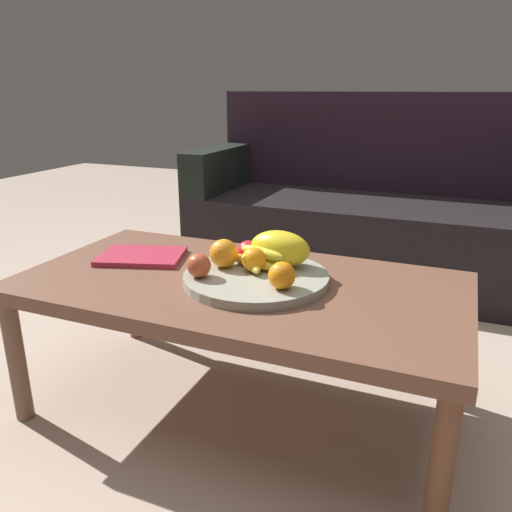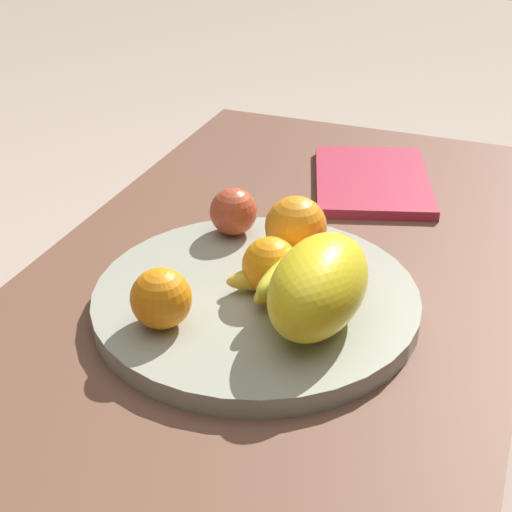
# 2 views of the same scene
# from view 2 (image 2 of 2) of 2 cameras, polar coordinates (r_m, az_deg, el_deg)

# --- Properties ---
(coffee_table) EXTENTS (1.21, 0.63, 0.42)m
(coffee_table) POSITION_cam_2_polar(r_m,az_deg,el_deg) (1.00, 0.71, -4.45)
(coffee_table) COLOR brown
(coffee_table) RESTS_ON ground_plane
(fruit_bowl) EXTENTS (0.39, 0.39, 0.03)m
(fruit_bowl) POSITION_cam_2_polar(r_m,az_deg,el_deg) (0.93, 0.00, -3.32)
(fruit_bowl) COLOR #9C9F8E
(fruit_bowl) RESTS_ON coffee_table
(melon_large_front) EXTENTS (0.18, 0.11, 0.10)m
(melon_large_front) POSITION_cam_2_polar(r_m,az_deg,el_deg) (0.85, 4.67, -2.20)
(melon_large_front) COLOR yellow
(melon_large_front) RESTS_ON fruit_bowl
(orange_front) EXTENTS (0.08, 0.08, 0.08)m
(orange_front) POSITION_cam_2_polar(r_m,az_deg,el_deg) (0.99, 2.96, 2.16)
(orange_front) COLOR orange
(orange_front) RESTS_ON fruit_bowl
(orange_left) EXTENTS (0.07, 0.07, 0.07)m
(orange_left) POSITION_cam_2_polar(r_m,az_deg,el_deg) (0.92, 1.06, -0.67)
(orange_left) COLOR orange
(orange_left) RESTS_ON fruit_bowl
(orange_right) EXTENTS (0.07, 0.07, 0.07)m
(orange_right) POSITION_cam_2_polar(r_m,az_deg,el_deg) (0.86, -7.04, -3.14)
(orange_right) COLOR orange
(orange_right) RESTS_ON fruit_bowl
(apple_front) EXTENTS (0.06, 0.06, 0.06)m
(apple_front) POSITION_cam_2_polar(r_m,az_deg,el_deg) (1.04, -1.69, 3.30)
(apple_front) COLOR #BB482A
(apple_front) RESTS_ON fruit_bowl
(apple_left) EXTENTS (0.06, 0.06, 0.06)m
(apple_left) POSITION_cam_2_polar(r_m,az_deg,el_deg) (0.94, 5.90, -0.19)
(apple_left) COLOR red
(apple_left) RESTS_ON fruit_bowl
(banana_bunch) EXTENTS (0.18, 0.17, 0.06)m
(banana_bunch) POSITION_cam_2_polar(r_m,az_deg,el_deg) (0.91, 2.98, -1.22)
(banana_bunch) COLOR yellow
(banana_bunch) RESTS_ON fruit_bowl
(magazine) EXTENTS (0.29, 0.25, 0.02)m
(magazine) POSITION_cam_2_polar(r_m,az_deg,el_deg) (1.27, 8.59, 5.54)
(magazine) COLOR #AF2B41
(magazine) RESTS_ON coffee_table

